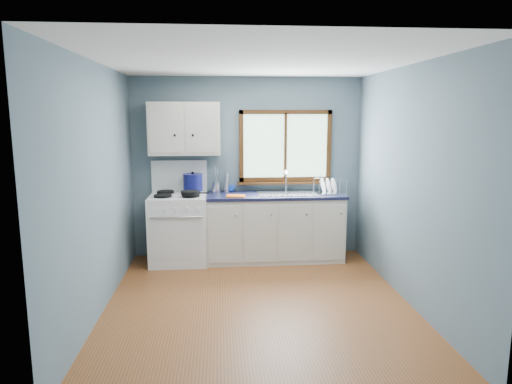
{
  "coord_description": "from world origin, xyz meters",
  "views": [
    {
      "loc": [
        -0.4,
        -4.58,
        1.98
      ],
      "look_at": [
        0.05,
        0.9,
        1.05
      ],
      "focal_mm": 32.0,
      "sensor_mm": 36.0,
      "label": 1
    }
  ],
  "objects": [
    {
      "name": "countertop",
      "position": [
        0.36,
        1.49,
        0.9
      ],
      "size": [
        1.89,
        0.64,
        0.04
      ],
      "primitive_type": "cube",
      "color": "black",
      "rests_on": "base_cabinets"
    },
    {
      "name": "soap_bottle",
      "position": [
        -0.23,
        1.7,
        1.05
      ],
      "size": [
        0.11,
        0.11,
        0.25
      ],
      "primitive_type": "imported",
      "rotation": [
        0.0,
        0.0,
        -0.17
      ],
      "color": "#153DAB",
      "rests_on": "countertop"
    },
    {
      "name": "stockpot",
      "position": [
        -0.76,
        1.6,
        1.08
      ],
      "size": [
        0.3,
        0.3,
        0.26
      ],
      "rotation": [
        0.0,
        0.0,
        0.14
      ],
      "color": "#101353",
      "rests_on": "gas_range"
    },
    {
      "name": "wall_right",
      "position": [
        1.61,
        0.0,
        1.25
      ],
      "size": [
        0.02,
        3.6,
        2.5
      ],
      "primitive_type": "cube",
      "color": "slate",
      "rests_on": "ground"
    },
    {
      "name": "gas_range",
      "position": [
        -0.95,
        1.47,
        0.49
      ],
      "size": [
        0.76,
        0.69,
        1.36
      ],
      "color": "white",
      "rests_on": "floor"
    },
    {
      "name": "window",
      "position": [
        0.54,
        1.77,
        1.48
      ],
      "size": [
        1.36,
        0.1,
        1.03
      ],
      "color": "#9EC6A8",
      "rests_on": "wall_back"
    },
    {
      "name": "upper_cabinets",
      "position": [
        -0.85,
        1.63,
        1.8
      ],
      "size": [
        0.95,
        0.35,
        0.7
      ],
      "color": "beige",
      "rests_on": "wall_back"
    },
    {
      "name": "wall_left",
      "position": [
        -1.61,
        0.0,
        1.25
      ],
      "size": [
        0.02,
        3.6,
        2.5
      ],
      "primitive_type": "cube",
      "color": "slate",
      "rests_on": "ground"
    },
    {
      "name": "utensil_crock",
      "position": [
        -0.44,
        1.67,
        0.99
      ],
      "size": [
        0.15,
        0.15,
        0.36
      ],
      "rotation": [
        0.0,
        0.0,
        -0.4
      ],
      "color": "silver",
      "rests_on": "countertop"
    },
    {
      "name": "sink",
      "position": [
        0.54,
        1.49,
        0.86
      ],
      "size": [
        0.84,
        0.46,
        0.44
      ],
      "color": "silver",
      "rests_on": "countertop"
    },
    {
      "name": "wall_front",
      "position": [
        0.0,
        -1.81,
        1.25
      ],
      "size": [
        3.2,
        0.02,
        2.5
      ],
      "primitive_type": "cube",
      "color": "slate",
      "rests_on": "ground"
    },
    {
      "name": "wall_back",
      "position": [
        0.0,
        1.81,
        1.25
      ],
      "size": [
        3.2,
        0.02,
        2.5
      ],
      "primitive_type": "cube",
      "color": "slate",
      "rests_on": "ground"
    },
    {
      "name": "dish_rack",
      "position": [
        1.11,
        1.48,
        0.97
      ],
      "size": [
        0.42,
        0.33,
        0.21
      ],
      "rotation": [
        0.0,
        0.0,
        0.06
      ],
      "color": "silver",
      "rests_on": "countertop"
    },
    {
      "name": "dish_towel",
      "position": [
        -0.18,
        1.32,
        0.93
      ],
      "size": [
        0.27,
        0.21,
        0.02
      ],
      "primitive_type": "cube",
      "rotation": [
        0.0,
        0.0,
        -0.15
      ],
      "color": "orange",
      "rests_on": "countertop"
    },
    {
      "name": "floor",
      "position": [
        0.0,
        0.0,
        -0.01
      ],
      "size": [
        3.2,
        3.6,
        0.02
      ],
      "primitive_type": "cube",
      "color": "brown",
      "rests_on": "ground"
    },
    {
      "name": "ceiling",
      "position": [
        0.0,
        0.0,
        2.51
      ],
      "size": [
        3.2,
        3.6,
        0.02
      ],
      "primitive_type": "cube",
      "color": "white",
      "rests_on": "wall_back"
    },
    {
      "name": "base_cabinets",
      "position": [
        0.36,
        1.49,
        0.41
      ],
      "size": [
        1.85,
        0.6,
        0.88
      ],
      "color": "beige",
      "rests_on": "floor"
    },
    {
      "name": "skillet",
      "position": [
        -0.77,
        1.3,
        0.98
      ],
      "size": [
        0.38,
        0.28,
        0.05
      ],
      "rotation": [
        0.0,
        0.0,
        -0.16
      ],
      "color": "black",
      "rests_on": "gas_range"
    },
    {
      "name": "thermos",
      "position": [
        -0.3,
        1.68,
        1.05
      ],
      "size": [
        0.07,
        0.07,
        0.27
      ],
      "primitive_type": "cylinder",
      "rotation": [
        0.0,
        0.0,
        -0.11
      ],
      "color": "silver",
      "rests_on": "countertop"
    }
  ]
}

